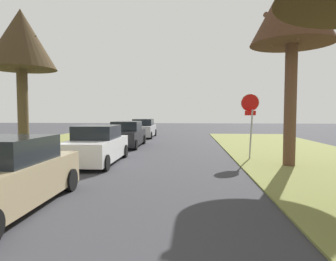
# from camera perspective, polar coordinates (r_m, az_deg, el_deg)

# --- Properties ---
(stop_sign_far) EXTENTS (0.81, 0.69, 2.92)m
(stop_sign_far) POSITION_cam_1_polar(r_m,az_deg,el_deg) (13.52, 15.71, 3.49)
(stop_sign_far) COLOR #9EA0A5
(stop_sign_far) RESTS_ON grass_verge_right
(street_tree_right_mid_b) EXTENTS (3.15, 3.15, 7.68)m
(street_tree_right_mid_b) POSITION_cam_1_polar(r_m,az_deg,el_deg) (13.00, 23.08, 21.06)
(street_tree_right_mid_b) COLOR brown
(street_tree_right_mid_b) RESTS_ON grass_verge_right
(street_tree_left_mid_b) EXTENTS (3.19, 3.19, 6.93)m
(street_tree_left_mid_b) POSITION_cam_1_polar(r_m,az_deg,el_deg) (15.95, -26.70, 15.19)
(street_tree_left_mid_b) COLOR #4C3E29
(street_tree_left_mid_b) RESTS_ON grass_verge_left
(parked_sedan_tan) EXTENTS (1.98, 4.42, 1.57)m
(parked_sedan_tan) POSITION_cam_1_polar(r_m,az_deg,el_deg) (7.38, -29.65, -7.86)
(parked_sedan_tan) COLOR tan
(parked_sedan_tan) RESTS_ON ground
(parked_sedan_white) EXTENTS (1.98, 4.42, 1.57)m
(parked_sedan_white) POSITION_cam_1_polar(r_m,az_deg,el_deg) (12.71, -13.78, -2.92)
(parked_sedan_white) COLOR white
(parked_sedan_white) RESTS_ON ground
(parked_sedan_black) EXTENTS (1.98, 4.42, 1.57)m
(parked_sedan_black) POSITION_cam_1_polar(r_m,az_deg,el_deg) (18.54, -8.10, -0.87)
(parked_sedan_black) COLOR black
(parked_sedan_black) RESTS_ON ground
(parked_sedan_silver) EXTENTS (1.98, 4.42, 1.57)m
(parked_sedan_silver) POSITION_cam_1_polar(r_m,az_deg,el_deg) (25.34, -4.86, 0.31)
(parked_sedan_silver) COLOR #BCBCC1
(parked_sedan_silver) RESTS_ON ground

